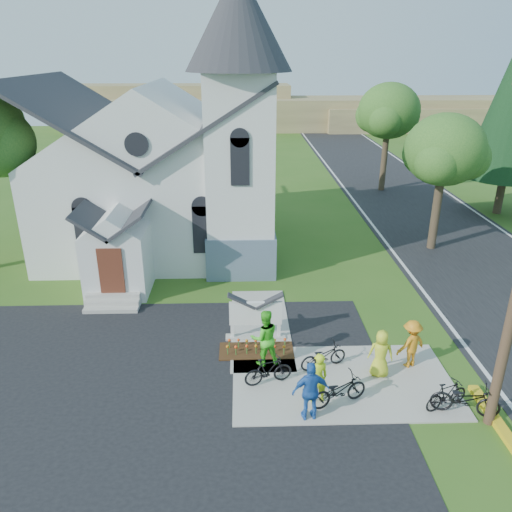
{
  "coord_description": "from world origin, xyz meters",
  "views": [
    {
      "loc": [
        -1.69,
        -12.61,
        9.82
      ],
      "look_at": [
        -1.13,
        5.0,
        2.54
      ],
      "focal_mm": 35.0,
      "sensor_mm": 36.0,
      "label": 1
    }
  ],
  "objects_px": {
    "bike_4": "(465,399)",
    "bike_2": "(339,390)",
    "cyclist_3": "(411,344)",
    "cyclist_4": "(381,353)",
    "cyclist_1": "(265,338)",
    "bike_0": "(323,356)",
    "cyclist_2": "(311,391)",
    "bike_3": "(447,395)",
    "church_sign": "(256,314)",
    "bike_1": "(268,371)",
    "cyclist_0": "(318,378)"
  },
  "relations": [
    {
      "from": "bike_4",
      "to": "bike_2",
      "type": "bearing_deg",
      "value": 96.32
    },
    {
      "from": "cyclist_3",
      "to": "cyclist_4",
      "type": "xyz_separation_m",
      "value": [
        -1.14,
        -0.5,
        -0.02
      ]
    },
    {
      "from": "cyclist_1",
      "to": "bike_0",
      "type": "bearing_deg",
      "value": 159.82
    },
    {
      "from": "bike_0",
      "to": "cyclist_1",
      "type": "bearing_deg",
      "value": 61.05
    },
    {
      "from": "cyclist_2",
      "to": "bike_3",
      "type": "xyz_separation_m",
      "value": [
        4.05,
        0.31,
        -0.47
      ]
    },
    {
      "from": "church_sign",
      "to": "cyclist_1",
      "type": "relative_size",
      "value": 1.11
    },
    {
      "from": "bike_3",
      "to": "bike_4",
      "type": "xyz_separation_m",
      "value": [
        0.43,
        -0.27,
        0.06
      ]
    },
    {
      "from": "bike_1",
      "to": "bike_4",
      "type": "xyz_separation_m",
      "value": [
        5.59,
        -1.6,
        0.04
      ]
    },
    {
      "from": "bike_1",
      "to": "bike_4",
      "type": "relative_size",
      "value": 0.81
    },
    {
      "from": "church_sign",
      "to": "bike_3",
      "type": "relative_size",
      "value": 1.47
    },
    {
      "from": "bike_2",
      "to": "cyclist_4",
      "type": "height_order",
      "value": "cyclist_4"
    },
    {
      "from": "church_sign",
      "to": "cyclist_2",
      "type": "relative_size",
      "value": 1.19
    },
    {
      "from": "bike_1",
      "to": "bike_2",
      "type": "distance_m",
      "value": 2.29
    },
    {
      "from": "cyclist_0",
      "to": "cyclist_2",
      "type": "bearing_deg",
      "value": 55.43
    },
    {
      "from": "cyclist_0",
      "to": "bike_1",
      "type": "relative_size",
      "value": 1.06
    },
    {
      "from": "church_sign",
      "to": "bike_1",
      "type": "distance_m",
      "value": 2.82
    },
    {
      "from": "church_sign",
      "to": "cyclist_1",
      "type": "bearing_deg",
      "value": -81.44
    },
    {
      "from": "cyclist_1",
      "to": "cyclist_3",
      "type": "height_order",
      "value": "cyclist_1"
    },
    {
      "from": "cyclist_0",
      "to": "cyclist_2",
      "type": "distance_m",
      "value": 0.81
    },
    {
      "from": "cyclist_3",
      "to": "cyclist_1",
      "type": "bearing_deg",
      "value": -27.62
    },
    {
      "from": "church_sign",
      "to": "bike_0",
      "type": "height_order",
      "value": "church_sign"
    },
    {
      "from": "bike_4",
      "to": "church_sign",
      "type": "bearing_deg",
      "value": 68.75
    },
    {
      "from": "cyclist_0",
      "to": "cyclist_4",
      "type": "bearing_deg",
      "value": -162.5
    },
    {
      "from": "church_sign",
      "to": "bike_4",
      "type": "xyz_separation_m",
      "value": [
        5.9,
        -4.36,
        -0.47
      ]
    },
    {
      "from": "cyclist_3",
      "to": "church_sign",
      "type": "bearing_deg",
      "value": -45.02
    },
    {
      "from": "church_sign",
      "to": "bike_1",
      "type": "relative_size",
      "value": 1.4
    },
    {
      "from": "bike_1",
      "to": "cyclist_3",
      "type": "xyz_separation_m",
      "value": [
        4.75,
        0.83,
        0.37
      ]
    },
    {
      "from": "bike_2",
      "to": "bike_4",
      "type": "bearing_deg",
      "value": -119.73
    },
    {
      "from": "bike_0",
      "to": "cyclist_2",
      "type": "relative_size",
      "value": 0.9
    },
    {
      "from": "cyclist_0",
      "to": "bike_3",
      "type": "relative_size",
      "value": 1.11
    },
    {
      "from": "bike_1",
      "to": "cyclist_2",
      "type": "xyz_separation_m",
      "value": [
        1.1,
        -1.64,
        0.45
      ]
    },
    {
      "from": "cyclist_2",
      "to": "bike_0",
      "type": "bearing_deg",
      "value": -114.48
    },
    {
      "from": "bike_4",
      "to": "bike_0",
      "type": "bearing_deg",
      "value": 72.15
    },
    {
      "from": "cyclist_1",
      "to": "cyclist_2",
      "type": "bearing_deg",
      "value": 101.65
    },
    {
      "from": "cyclist_0",
      "to": "bike_0",
      "type": "bearing_deg",
      "value": -116.54
    },
    {
      "from": "bike_2",
      "to": "cyclist_0",
      "type": "bearing_deg",
      "value": 56.01
    },
    {
      "from": "cyclist_2",
      "to": "cyclist_4",
      "type": "xyz_separation_m",
      "value": [
        2.51,
        1.97,
        -0.11
      ]
    },
    {
      "from": "bike_0",
      "to": "bike_3",
      "type": "height_order",
      "value": "bike_3"
    },
    {
      "from": "church_sign",
      "to": "cyclist_2",
      "type": "bearing_deg",
      "value": -72.12
    },
    {
      "from": "cyclist_0",
      "to": "cyclist_1",
      "type": "bearing_deg",
      "value": -65.45
    },
    {
      "from": "cyclist_1",
      "to": "cyclist_2",
      "type": "xyz_separation_m",
      "value": [
        1.17,
        -2.76,
        -0.07
      ]
    },
    {
      "from": "bike_2",
      "to": "bike_4",
      "type": "height_order",
      "value": "bike_4"
    },
    {
      "from": "bike_3",
      "to": "cyclist_2",
      "type": "bearing_deg",
      "value": 72.58
    },
    {
      "from": "cyclist_4",
      "to": "cyclist_2",
      "type": "bearing_deg",
      "value": 51.34
    },
    {
      "from": "church_sign",
      "to": "cyclist_3",
      "type": "relative_size",
      "value": 1.31
    },
    {
      "from": "cyclist_1",
      "to": "bike_2",
      "type": "relative_size",
      "value": 1.09
    },
    {
      "from": "bike_0",
      "to": "cyclist_3",
      "type": "relative_size",
      "value": 0.99
    },
    {
      "from": "bike_0",
      "to": "cyclist_2",
      "type": "distance_m",
      "value": 2.62
    },
    {
      "from": "bike_1",
      "to": "church_sign",
      "type": "bearing_deg",
      "value": -9.23
    },
    {
      "from": "bike_0",
      "to": "bike_2",
      "type": "bearing_deg",
      "value": 165.01
    }
  ]
}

